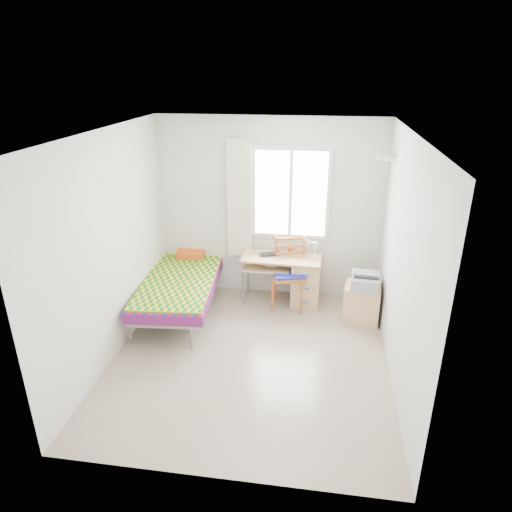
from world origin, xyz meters
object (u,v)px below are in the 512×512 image
(cabinet, at_px, (361,303))
(printer, at_px, (365,281))
(bed, at_px, (183,280))
(chair, at_px, (289,269))
(desk, at_px, (301,278))

(cabinet, relative_size, printer, 1.18)
(bed, relative_size, chair, 2.09)
(bed, height_order, cabinet, bed)
(chair, height_order, printer, chair)
(bed, xyz_separation_m, desk, (1.64, 0.40, -0.05))
(desk, relative_size, chair, 1.12)
(bed, bearing_deg, cabinet, -4.03)
(desk, height_order, chair, chair)
(cabinet, bearing_deg, chair, 171.70)
(chair, relative_size, cabinet, 1.98)
(chair, relative_size, printer, 2.34)
(chair, bearing_deg, cabinet, -30.18)
(cabinet, distance_m, printer, 0.35)
(desk, height_order, printer, desk)
(desk, distance_m, cabinet, 0.92)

